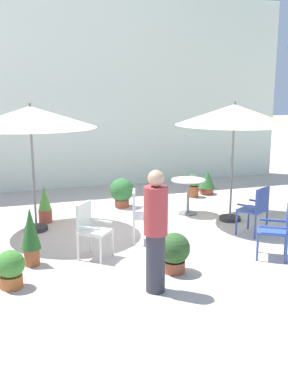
{
  "coord_description": "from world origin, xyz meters",
  "views": [
    {
      "loc": [
        -2.61,
        -7.82,
        2.72
      ],
      "look_at": [
        0.0,
        0.0,
        0.81
      ],
      "focal_mm": 42.75,
      "sensor_mm": 36.0,
      "label": 1
    }
  ],
  "objects_px": {
    "patio_umbrella_1": "(234,115)",
    "patio_chair_3": "(91,227)",
    "potted_plant_1": "(174,251)",
    "standing_person": "(156,230)",
    "patio_chair_0": "(278,228)",
    "patio_chair_2": "(142,212)",
    "patio_umbrella_0": "(30,118)",
    "potted_plant_6": "(31,234)",
    "cafe_table_0": "(188,190)",
    "potted_plant_2": "(193,185)",
    "patio_chair_1": "(256,207)",
    "potted_plant_3": "(11,268)",
    "potted_plant_4": "(122,191)",
    "potted_plant_5": "(207,182)",
    "potted_plant_7": "(45,205)"
  },
  "relations": [
    {
      "from": "patio_chair_0",
      "to": "patio_chair_3",
      "type": "height_order",
      "value": "patio_chair_3"
    },
    {
      "from": "patio_chair_1",
      "to": "standing_person",
      "type": "bearing_deg",
      "value": -147.1
    },
    {
      "from": "potted_plant_3",
      "to": "standing_person",
      "type": "xyz_separation_m",
      "value": [
        1.85,
        -0.73,
        0.58
      ]
    },
    {
      "from": "patio_chair_1",
      "to": "potted_plant_3",
      "type": "xyz_separation_m",
      "value": [
        -4.44,
        -0.95,
        -0.25
      ]
    },
    {
      "from": "patio_chair_2",
      "to": "potted_plant_3",
      "type": "bearing_deg",
      "value": -151.29
    },
    {
      "from": "patio_umbrella_0",
      "to": "patio_umbrella_1",
      "type": "distance_m",
      "value": 3.92
    },
    {
      "from": "potted_plant_2",
      "to": "standing_person",
      "type": "relative_size",
      "value": 0.34
    },
    {
      "from": "patio_umbrella_0",
      "to": "potted_plant_1",
      "type": "xyz_separation_m",
      "value": [
        1.76,
        -2.73,
        -1.83
      ]
    },
    {
      "from": "patio_umbrella_1",
      "to": "potted_plant_1",
      "type": "height_order",
      "value": "patio_umbrella_1"
    },
    {
      "from": "patio_umbrella_1",
      "to": "patio_chair_3",
      "type": "xyz_separation_m",
      "value": [
        -3.17,
        -1.15,
        -1.64
      ]
    },
    {
      "from": "patio_chair_2",
      "to": "potted_plant_5",
      "type": "height_order",
      "value": "patio_chair_2"
    },
    {
      "from": "potted_plant_1",
      "to": "standing_person",
      "type": "distance_m",
      "value": 0.89
    },
    {
      "from": "potted_plant_1",
      "to": "standing_person",
      "type": "height_order",
      "value": "standing_person"
    },
    {
      "from": "patio_chair_1",
      "to": "potted_plant_1",
      "type": "bearing_deg",
      "value": -151.27
    },
    {
      "from": "potted_plant_4",
      "to": "potted_plant_6",
      "type": "xyz_separation_m",
      "value": [
        -2.28,
        -2.95,
        0.14
      ]
    },
    {
      "from": "potted_plant_7",
      "to": "potted_plant_5",
      "type": "bearing_deg",
      "value": 16.01
    },
    {
      "from": "patio_chair_0",
      "to": "patio_chair_2",
      "type": "bearing_deg",
      "value": 141.04
    },
    {
      "from": "patio_chair_1",
      "to": "potted_plant_5",
      "type": "distance_m",
      "value": 3.36
    },
    {
      "from": "potted_plant_6",
      "to": "standing_person",
      "type": "xyz_separation_m",
      "value": [
        1.51,
        -1.48,
        0.36
      ]
    },
    {
      "from": "patio_umbrella_0",
      "to": "potted_plant_5",
      "type": "relative_size",
      "value": 3.95
    },
    {
      "from": "potted_plant_2",
      "to": "standing_person",
      "type": "distance_m",
      "value": 5.56
    },
    {
      "from": "patio_chair_3",
      "to": "potted_plant_7",
      "type": "xyz_separation_m",
      "value": [
        -0.48,
        2.23,
        -0.15
      ]
    },
    {
      "from": "potted_plant_6",
      "to": "potted_plant_7",
      "type": "relative_size",
      "value": 1.22
    },
    {
      "from": "patio_umbrella_0",
      "to": "patio_chair_3",
      "type": "distance_m",
      "value": 2.49
    },
    {
      "from": "potted_plant_5",
      "to": "potted_plant_6",
      "type": "height_order",
      "value": "potted_plant_6"
    },
    {
      "from": "patio_umbrella_0",
      "to": "standing_person",
      "type": "bearing_deg",
      "value": -68.68
    },
    {
      "from": "patio_chair_1",
      "to": "potted_plant_5",
      "type": "xyz_separation_m",
      "value": [
        0.62,
        3.29,
        -0.22
      ]
    },
    {
      "from": "patio_chair_2",
      "to": "standing_person",
      "type": "distance_m",
      "value": 2.07
    },
    {
      "from": "potted_plant_1",
      "to": "potted_plant_5",
      "type": "height_order",
      "value": "potted_plant_5"
    },
    {
      "from": "patio_umbrella_1",
      "to": "potted_plant_5",
      "type": "height_order",
      "value": "patio_umbrella_1"
    },
    {
      "from": "patio_chair_3",
      "to": "potted_plant_6",
      "type": "height_order",
      "value": "potted_plant_6"
    },
    {
      "from": "cafe_table_0",
      "to": "potted_plant_2",
      "type": "relative_size",
      "value": 1.34
    },
    {
      "from": "potted_plant_6",
      "to": "patio_umbrella_1",
      "type": "bearing_deg",
      "value": 16.17
    },
    {
      "from": "potted_plant_5",
      "to": "potted_plant_7",
      "type": "xyz_separation_m",
      "value": [
        -4.25,
        -1.22,
        0.05
      ]
    },
    {
      "from": "patio_chair_1",
      "to": "potted_plant_3",
      "type": "bearing_deg",
      "value": -167.96
    },
    {
      "from": "patio_chair_2",
      "to": "potted_plant_1",
      "type": "height_order",
      "value": "patio_chair_2"
    },
    {
      "from": "potted_plant_5",
      "to": "potted_plant_7",
      "type": "distance_m",
      "value": 4.42
    },
    {
      "from": "potted_plant_6",
      "to": "potted_plant_3",
      "type": "bearing_deg",
      "value": -114.64
    },
    {
      "from": "potted_plant_3",
      "to": "potted_plant_5",
      "type": "xyz_separation_m",
      "value": [
        5.06,
        4.24,
        0.04
      ]
    },
    {
      "from": "patio_umbrella_0",
      "to": "potted_plant_6",
      "type": "xyz_separation_m",
      "value": [
        -0.24,
        -1.78,
        -1.65
      ]
    },
    {
      "from": "patio_umbrella_0",
      "to": "potted_plant_2",
      "type": "bearing_deg",
      "value": 21.13
    },
    {
      "from": "patio_umbrella_1",
      "to": "patio_umbrella_0",
      "type": "bearing_deg",
      "value": 171.46
    },
    {
      "from": "patio_chair_2",
      "to": "potted_plant_5",
      "type": "bearing_deg",
      "value": 47.25
    },
    {
      "from": "patio_chair_3",
      "to": "potted_plant_6",
      "type": "xyz_separation_m",
      "value": [
        -0.95,
        -0.04,
        -0.01
      ]
    },
    {
      "from": "standing_person",
      "to": "patio_umbrella_0",
      "type": "bearing_deg",
      "value": 111.32
    },
    {
      "from": "cafe_table_0",
      "to": "potted_plant_2",
      "type": "xyz_separation_m",
      "value": [
        0.76,
        1.4,
        -0.23
      ]
    },
    {
      "from": "potted_plant_2",
      "to": "cafe_table_0",
      "type": "bearing_deg",
      "value": -118.48
    },
    {
      "from": "standing_person",
      "to": "potted_plant_2",
      "type": "bearing_deg",
      "value": 60.29
    },
    {
      "from": "potted_plant_2",
      "to": "patio_chair_0",
      "type": "bearing_deg",
      "value": -96.23
    },
    {
      "from": "patio_umbrella_1",
      "to": "cafe_table_0",
      "type": "relative_size",
      "value": 3.18
    }
  ]
}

